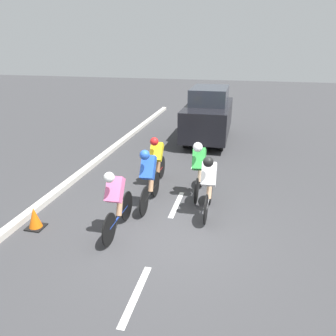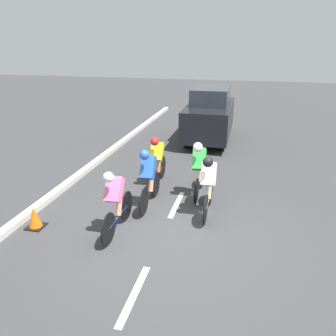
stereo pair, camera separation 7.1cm
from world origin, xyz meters
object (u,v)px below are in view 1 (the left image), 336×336
at_px(cyclist_blue, 149,176).
at_px(cyclist_white, 209,183).
at_px(cyclist_yellow, 157,159).
at_px(support_car, 208,114).
at_px(cyclist_pink, 116,200).
at_px(traffic_cone, 35,218).
at_px(cyclist_green, 199,167).

bearing_deg(cyclist_blue, cyclist_white, 177.02).
xyz_separation_m(cyclist_yellow, support_car, (-0.84, -4.89, 0.29)).
bearing_deg(cyclist_pink, cyclist_white, -145.04).
relative_size(cyclist_pink, traffic_cone, 3.43).
bearing_deg(traffic_cone, cyclist_pink, -172.58).
bearing_deg(cyclist_yellow, cyclist_blue, 96.33).
relative_size(cyclist_green, cyclist_yellow, 1.04).
relative_size(cyclist_green, traffic_cone, 3.46).
relative_size(cyclist_pink, cyclist_blue, 1.00).
height_order(cyclist_green, cyclist_blue, same).
height_order(cyclist_pink, cyclist_yellow, cyclist_pink).
xyz_separation_m(cyclist_green, traffic_cone, (3.20, 2.39, -0.58)).
height_order(cyclist_yellow, support_car, support_car).
bearing_deg(support_car, traffic_cone, 69.93).
distance_m(cyclist_pink, cyclist_blue, 1.34).
relative_size(cyclist_yellow, traffic_cone, 3.34).
bearing_deg(cyclist_yellow, traffic_cone, 54.83).
height_order(cyclist_yellow, traffic_cone, cyclist_yellow).
relative_size(cyclist_pink, support_car, 0.42).
relative_size(cyclist_green, cyclist_white, 1.03).
bearing_deg(traffic_cone, cyclist_green, -143.21).
distance_m(cyclist_yellow, cyclist_white, 2.07).
height_order(cyclist_blue, cyclist_white, cyclist_blue).
xyz_separation_m(cyclist_yellow, cyclist_white, (-1.58, 1.34, 0.02)).
height_order(cyclist_green, cyclist_white, cyclist_green).
xyz_separation_m(cyclist_pink, cyclist_green, (-1.40, -2.16, 0.05)).
xyz_separation_m(cyclist_white, traffic_cone, (3.55, 1.46, -0.55)).
distance_m(support_car, traffic_cone, 8.23).
bearing_deg(traffic_cone, cyclist_yellow, -125.17).
height_order(cyclist_green, support_car, support_car).
height_order(cyclist_white, traffic_cone, cyclist_white).
bearing_deg(cyclist_blue, support_car, -96.46).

